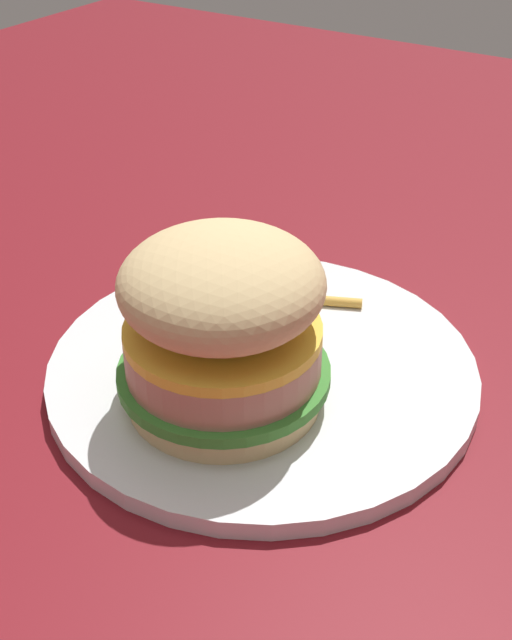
% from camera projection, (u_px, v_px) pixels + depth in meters
% --- Properties ---
extents(ground_plane, '(1.60, 1.60, 0.00)m').
position_uv_depth(ground_plane, '(254.00, 385.00, 0.52)').
color(ground_plane, maroon).
extents(plate, '(0.27, 0.27, 0.01)m').
position_uv_depth(plate, '(256.00, 366.00, 0.52)').
color(plate, silver).
rests_on(plate, ground_plane).
extents(sandwich, '(0.13, 0.13, 0.11)m').
position_uv_depth(sandwich, '(226.00, 325.00, 0.46)').
color(sandwich, tan).
rests_on(sandwich, plate).
extents(fries_pile, '(0.11, 0.12, 0.01)m').
position_uv_depth(fries_pile, '(267.00, 306.00, 0.56)').
color(fries_pile, '#E5B251').
rests_on(fries_pile, plate).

